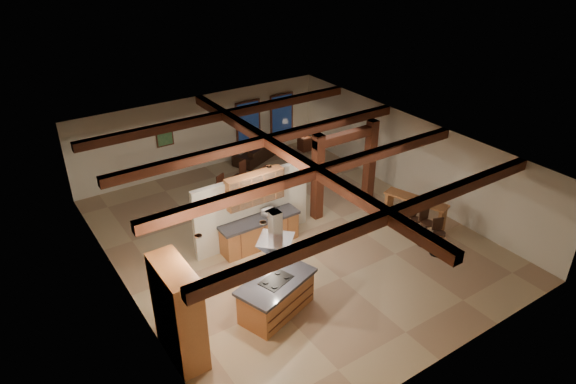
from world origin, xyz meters
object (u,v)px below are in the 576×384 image
dining_table (243,191)px  sofa (257,151)px  bar_counter (415,208)px  kitchen_island (276,296)px

dining_table → sofa: bearing=58.0°
bar_counter → dining_table: bearing=127.6°
kitchen_island → bar_counter: size_ratio=1.09×
dining_table → bar_counter: bar_counter is taller
dining_table → sofa: (2.12, 2.60, 0.04)m
sofa → bar_counter: (1.44, -7.23, 0.37)m
kitchen_island → dining_table: 5.94m
kitchen_island → sofa: size_ratio=0.98×
kitchen_island → dining_table: size_ratio=1.35×
bar_counter → kitchen_island: bearing=-171.1°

